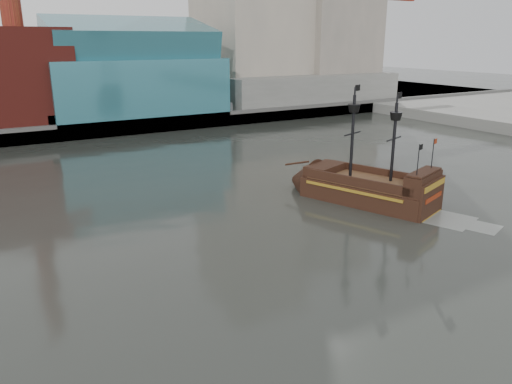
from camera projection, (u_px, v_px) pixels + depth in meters
ground at (349, 318)px, 28.44m from camera, size 400.00×400.00×0.00m
promenade_far at (57, 111)px, 103.85m from camera, size 220.00×60.00×2.00m
seawall at (90, 130)px, 79.49m from camera, size 220.00×1.00×2.60m
crane_a at (377, 23)px, 128.57m from camera, size 22.50×4.00×32.25m
crane_b at (376, 38)px, 142.51m from camera, size 19.10×4.00×26.25m
pirate_ship at (370, 192)px, 48.27m from camera, size 9.87×16.73×12.02m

